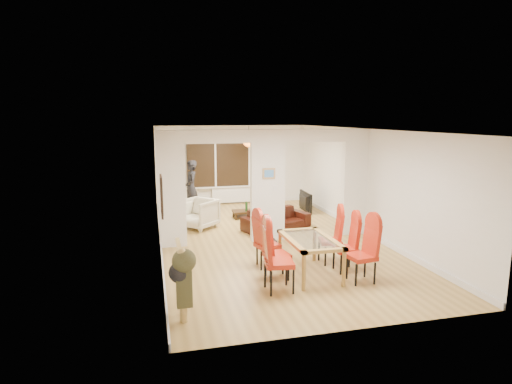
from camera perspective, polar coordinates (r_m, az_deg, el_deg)
name	(u,v)px	position (r m, az deg, el deg)	size (l,w,h in m)	color
floor	(267,240)	(10.24, 1.54, -6.36)	(5.00, 9.00, 0.01)	#A98544
room_walls	(268,186)	(9.95, 1.57, 0.84)	(5.00, 9.00, 2.60)	silver
divider_wall	(268,186)	(9.95, 1.57, 0.84)	(5.00, 0.18, 2.60)	white
bay_window_blinds	(232,159)	(14.22, -3.17, 4.42)	(3.00, 0.08, 1.80)	black
radiator	(233,195)	(14.35, -3.09, -0.37)	(1.40, 0.08, 0.50)	white
pendant_light	(249,141)	(13.12, -0.97, 6.80)	(0.36, 0.36, 0.36)	orange
stair_newel	(180,273)	(6.70, -10.06, -10.56)	(0.40, 1.20, 1.10)	tan
wall_poster	(161,196)	(7.19, -12.49, -0.54)	(0.04, 0.52, 0.67)	gray
pillar_photo	(269,174)	(9.81, 1.73, 2.48)	(0.30, 0.03, 0.25)	#4C8CD8
dining_table	(310,256)	(8.04, 7.16, -8.50)	(0.83, 1.47, 0.69)	#A47F3C
dining_chair_la	(279,258)	(7.19, 3.11, -8.74)	(0.46, 0.46, 1.15)	#AD2411
dining_chair_lb	(277,251)	(7.74, 2.82, -7.85)	(0.41, 0.41, 1.03)	#AD2411
dining_chair_lc	(267,241)	(8.31, 1.53, -6.58)	(0.41, 0.41, 1.03)	#AD2411
dining_chair_ra	(361,252)	(7.80, 13.88, -7.77)	(0.43, 0.43, 1.09)	#AD2411
dining_chair_rb	(346,245)	(8.27, 11.89, -6.92)	(0.41, 0.41, 1.02)	#AD2411
dining_chair_rc	(330,237)	(8.67, 9.90, -5.99)	(0.42, 0.42, 1.04)	#AD2411
sofa	(276,219)	(11.15, 2.71, -3.60)	(1.79, 0.70, 0.52)	black
armchair	(198,214)	(11.29, -7.72, -2.87)	(0.85, 0.82, 0.77)	beige
person	(191,188)	(12.62, -8.64, 0.50)	(0.39, 0.60, 1.65)	black
television	(302,202)	(13.23, 6.19, -1.30)	(0.14, 1.05, 0.61)	black
coffee_table	(249,214)	(12.38, -0.93, -2.94)	(0.94, 0.47, 0.22)	#301F10
bottle	(246,206)	(12.20, -1.28, -1.94)	(0.07, 0.07, 0.29)	#143F19
bowl	(256,209)	(12.34, -0.06, -2.34)	(0.24, 0.24, 0.06)	#301F10
shoes	(270,242)	(9.83, 1.91, -6.74)	(0.26, 0.28, 0.11)	black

